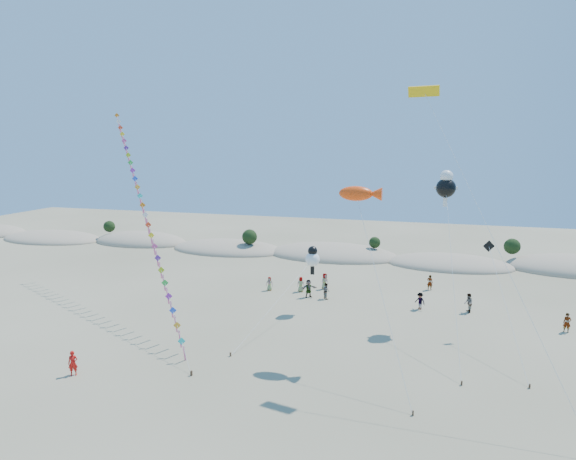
{
  "coord_description": "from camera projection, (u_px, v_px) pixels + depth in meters",
  "views": [
    {
      "loc": [
        12.44,
        -21.7,
        15.71
      ],
      "look_at": [
        2.26,
        14.0,
        9.17
      ],
      "focal_mm": 30.0,
      "sensor_mm": 36.0,
      "label": 1
    }
  ],
  "objects": [
    {
      "name": "parafoil_kite",
      "position": [
        427.0,
        99.0,
        32.27
      ],
      "size": [
        10.54,
        10.17,
        19.69
      ],
      "color": "#3F2D1E",
      "rests_on": "ground"
    },
    {
      "name": "cartoon_kite_low",
      "position": [
        312.0,
        258.0,
        45.4
      ],
      "size": [
        4.36,
        12.33,
        6.37
      ],
      "color": "#3F2D1E",
      "rests_on": "ground"
    },
    {
      "name": "dark_kite",
      "position": [
        498.0,
        278.0,
        37.59
      ],
      "size": [
        2.43,
        9.74,
        7.99
      ],
      "color": "#3F2D1E",
      "rests_on": "ground"
    },
    {
      "name": "flyer_foreground",
      "position": [
        73.0,
        363.0,
        33.21
      ],
      "size": [
        0.75,
        0.65,
        1.75
      ],
      "primitive_type": "imported",
      "rotation": [
        0.0,
        0.0,
        0.44
      ],
      "color": "red",
      "rests_on": "ground"
    },
    {
      "name": "kite_train",
      "position": [
        142.0,
        203.0,
        46.7
      ],
      "size": [
        22.08,
        24.18,
        20.22
      ],
      "color": "#3F2D1E",
      "rests_on": "ground"
    },
    {
      "name": "cartoon_kite_high",
      "position": [
        446.0,
        186.0,
        41.59
      ],
      "size": [
        2.27,
        13.01,
        13.63
      ],
      "color": "#3F2D1E",
      "rests_on": "ground"
    },
    {
      "name": "fish_kite",
      "position": [
        361.0,
        194.0,
        35.16
      ],
      "size": [
        6.12,
        8.75,
        12.79
      ],
      "color": "#3F2D1E",
      "rests_on": "ground"
    },
    {
      "name": "beachgoers",
      "position": [
        364.0,
        292.0,
        49.34
      ],
      "size": [
        28.85,
        9.99,
        1.88
      ],
      "color": "slate",
      "rests_on": "ground"
    },
    {
      "name": "dune_ridge",
      "position": [
        339.0,
        255.0,
        69.08
      ],
      "size": [
        145.3,
        11.49,
        5.57
      ],
      "color": "tan",
      "rests_on": "ground"
    },
    {
      "name": "ground",
      "position": [
        180.0,
        433.0,
        26.64
      ],
      "size": [
        160.0,
        160.0,
        0.0
      ],
      "primitive_type": "plane",
      "color": "#7B7255",
      "rests_on": "ground"
    }
  ]
}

